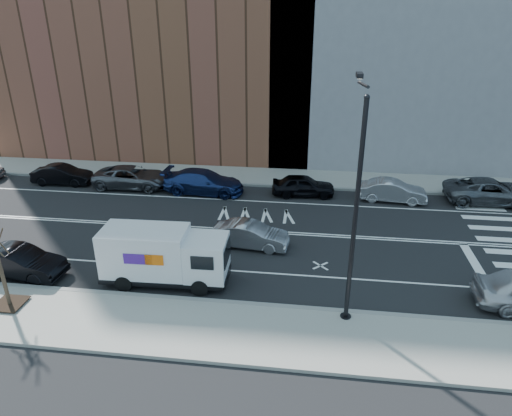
# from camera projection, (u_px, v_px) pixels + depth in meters

# --- Properties ---
(ground) EXTENTS (120.00, 120.00, 0.00)m
(ground) POSITION_uv_depth(u_px,v_px,m) (215.00, 229.00, 26.07)
(ground) COLOR black
(ground) RESTS_ON ground
(sidewalk_near) EXTENTS (44.00, 3.60, 0.15)m
(sidewalk_near) POSITION_uv_depth(u_px,v_px,m) (168.00, 326.00, 18.07)
(sidewalk_near) COLOR gray
(sidewalk_near) RESTS_ON ground
(sidewalk_far) EXTENTS (44.00, 3.60, 0.15)m
(sidewalk_far) POSITION_uv_depth(u_px,v_px,m) (239.00, 176.00, 34.01)
(sidewalk_far) COLOR gray
(sidewalk_far) RESTS_ON ground
(curb_near) EXTENTS (44.00, 0.25, 0.17)m
(curb_near) POSITION_uv_depth(u_px,v_px,m) (181.00, 299.00, 19.69)
(curb_near) COLOR gray
(curb_near) RESTS_ON ground
(curb_far) EXTENTS (44.00, 0.25, 0.17)m
(curb_far) POSITION_uv_depth(u_px,v_px,m) (235.00, 184.00, 32.38)
(curb_far) COLOR gray
(curb_far) RESTS_ON ground
(crosswalk) EXTENTS (3.00, 14.00, 0.01)m
(crosswalk) POSITION_uv_depth(u_px,v_px,m) (510.00, 246.00, 24.21)
(crosswalk) COLOR white
(crosswalk) RESTS_ON ground
(road_markings) EXTENTS (40.00, 8.60, 0.01)m
(road_markings) POSITION_uv_depth(u_px,v_px,m) (215.00, 229.00, 26.07)
(road_markings) COLOR white
(road_markings) RESTS_ON ground
(bldg_brick) EXTENTS (26.00, 10.00, 22.00)m
(bldg_brick) POSITION_uv_depth(u_px,v_px,m) (153.00, 15.00, 36.66)
(bldg_brick) COLOR brown
(bldg_brick) RESTS_ON ground
(streetlight) EXTENTS (0.44, 4.02, 9.34)m
(streetlight) POSITION_uv_depth(u_px,v_px,m) (355.00, 200.00, 16.93)
(streetlight) COLOR black
(streetlight) RESTS_ON ground
(street_tree) EXTENTS (1.20, 1.20, 3.75)m
(street_tree) POSITION_uv_depth(u_px,v_px,m) (3.00, 279.00, 18.68)
(street_tree) COLOR black
(street_tree) RESTS_ON ground
(fedex_van) EXTENTS (5.81, 2.19, 2.63)m
(fedex_van) POSITION_uv_depth(u_px,v_px,m) (164.00, 255.00, 20.56)
(fedex_van) COLOR black
(fedex_van) RESTS_ON ground
(far_parked_b) EXTENTS (4.19, 1.57, 1.37)m
(far_parked_b) POSITION_uv_depth(u_px,v_px,m) (62.00, 175.00, 32.40)
(far_parked_b) COLOR black
(far_parked_b) RESTS_ON ground
(far_parked_c) EXTENTS (5.34, 2.53, 1.47)m
(far_parked_c) POSITION_uv_depth(u_px,v_px,m) (132.00, 177.00, 31.80)
(far_parked_c) COLOR #52545A
(far_parked_c) RESTS_ON ground
(far_parked_d) EXTENTS (5.56, 2.52, 1.58)m
(far_parked_d) POSITION_uv_depth(u_px,v_px,m) (203.00, 182.00, 30.81)
(far_parked_d) COLOR navy
(far_parked_d) RESTS_ON ground
(far_parked_e) EXTENTS (4.26, 1.98, 1.41)m
(far_parked_e) POSITION_uv_depth(u_px,v_px,m) (303.00, 185.00, 30.40)
(far_parked_e) COLOR black
(far_parked_e) RESTS_ON ground
(far_parked_f) EXTENTS (4.35, 1.85, 1.40)m
(far_parked_f) POSITION_uv_depth(u_px,v_px,m) (393.00, 191.00, 29.55)
(far_parked_f) COLOR #B2B2B7
(far_parked_f) RESTS_ON ground
(far_parked_g) EXTENTS (5.67, 2.69, 1.56)m
(far_parked_g) POSITION_uv_depth(u_px,v_px,m) (490.00, 191.00, 29.27)
(far_parked_g) COLOR #52555A
(far_parked_g) RESTS_ON ground
(driving_sedan) EXTENTS (4.18, 1.82, 1.34)m
(driving_sedan) POSITION_uv_depth(u_px,v_px,m) (250.00, 235.00, 23.95)
(driving_sedan) COLOR #98999D
(driving_sedan) RESTS_ON ground
(near_parked_rear_a) EXTENTS (4.43, 1.88, 1.42)m
(near_parked_rear_a) POSITION_uv_depth(u_px,v_px,m) (19.00, 262.00, 21.31)
(near_parked_rear_a) COLOR black
(near_parked_rear_a) RESTS_ON ground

